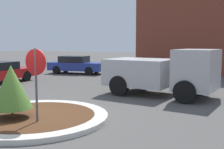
% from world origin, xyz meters
% --- Properties ---
extents(ground_plane, '(120.00, 120.00, 0.00)m').
position_xyz_m(ground_plane, '(0.00, 0.00, 0.00)').
color(ground_plane, '#514F4C').
extents(traffic_island, '(4.95, 4.95, 0.16)m').
position_xyz_m(traffic_island, '(0.00, 0.00, 0.08)').
color(traffic_island, beige).
rests_on(traffic_island, ground_plane).
extents(stop_sign, '(0.79, 0.07, 2.40)m').
position_xyz_m(stop_sign, '(0.64, -0.55, 1.68)').
color(stop_sign, '#4C4C51').
rests_on(stop_sign, ground_plane).
extents(island_shrub, '(1.30, 1.30, 1.70)m').
position_xyz_m(island_shrub, '(-0.39, -0.57, 1.16)').
color(island_shrub, brown).
rests_on(island_shrub, traffic_island).
extents(utility_truck, '(5.38, 2.81, 2.26)m').
position_xyz_m(utility_truck, '(2.48, 6.04, 1.16)').
color(utility_truck, '#B2B2B7').
rests_on(utility_truck, ground_plane).
extents(parked_sedan_red, '(1.86, 4.27, 1.36)m').
position_xyz_m(parked_sedan_red, '(-7.90, 5.49, 0.70)').
color(parked_sedan_red, '#B21919').
rests_on(parked_sedan_red, ground_plane).
extents(parked_sedan_blue, '(4.84, 2.52, 1.46)m').
position_xyz_m(parked_sedan_blue, '(-6.84, 12.23, 0.74)').
color(parked_sedan_blue, navy).
rests_on(parked_sedan_blue, ground_plane).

